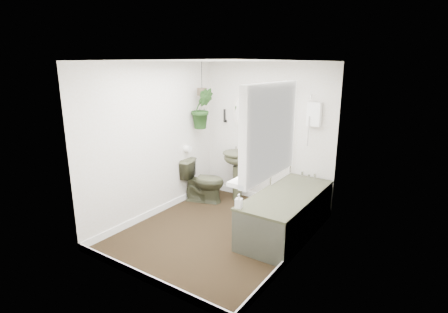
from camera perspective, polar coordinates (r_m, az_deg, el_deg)
The scene contains 22 objects.
floor at distance 4.99m, azimuth -0.98°, elevation -12.21°, with size 2.30×2.80×0.02m, color black.
ceiling at distance 4.45m, azimuth -1.12°, elevation 15.46°, with size 2.30×2.80×0.02m, color white.
wall_back at distance 5.77m, azimuth 7.00°, elevation 3.63°, with size 2.30×0.02×2.30m, color silver.
wall_front at distance 3.57m, azimuth -14.13°, elevation -3.80°, with size 2.30×0.02×2.30m, color silver.
wall_left at distance 5.32m, azimuth -11.37°, elevation 2.49°, with size 0.02×2.80×2.30m, color silver.
wall_right at distance 4.06m, azimuth 12.53°, elevation -1.43°, with size 0.02×2.80×2.30m, color silver.
skirting at distance 4.97m, azimuth -0.98°, elevation -11.59°, with size 2.30×2.80×0.10m, color white.
bathtub at distance 4.91m, azimuth 10.20°, elevation -9.07°, with size 0.72×1.72×0.58m, color #393B27, non-canonical shape.
bath_screen at distance 5.17m, azimuth 9.57°, elevation 3.71°, with size 0.04×0.72×1.40m, color silver, non-canonical shape.
shower_box at distance 5.33m, azimuth 14.52°, elevation 6.71°, with size 0.20×0.10×0.35m, color white.
oval_mirror at distance 5.87m, azimuth 3.41°, elevation 7.37°, with size 0.46×0.03×0.62m, color silver.
wall_sconce at distance 6.08m, azimuth 0.08°, elevation 6.71°, with size 0.04×0.04×0.22m, color black.
toilet_roll_holder at distance 5.83m, azimuth -5.98°, elevation 1.28°, with size 0.11×0.11×0.11m, color white.
window_recess at distance 3.34m, azimuth 7.45°, elevation 4.16°, with size 0.08×1.00×0.90m, color white.
window_sill at distance 3.48m, azimuth 6.19°, elevation -2.53°, with size 0.18×1.00×0.04m, color white.
window_blinds at distance 3.36m, azimuth 6.76°, elevation 4.24°, with size 0.01×0.86×0.76m, color white.
toilet at distance 5.91m, azimuth -3.38°, elevation -3.96°, with size 0.40×0.71×0.72m, color #393B27.
pedestal_sink at distance 5.93m, azimuth 2.21°, elevation -3.22°, with size 0.50×0.42×0.85m, color #393B27, non-canonical shape.
sill_plant at distance 3.71m, azimuth 7.86°, elevation 0.78°, with size 0.21×0.19×0.24m, color black.
hanging_plant at distance 5.83m, azimuth -3.58°, elevation 7.82°, with size 0.37×0.30×0.67m, color black.
soap_bottle at distance 4.24m, azimuth 2.44°, elevation -7.27°, with size 0.08×0.08×0.18m, color black.
hanging_pot at distance 5.80m, azimuth -3.62°, elevation 10.51°, with size 0.16×0.16×0.12m, color #423729.
Camera 1 is at (2.54, -3.65, 2.27)m, focal length 28.00 mm.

